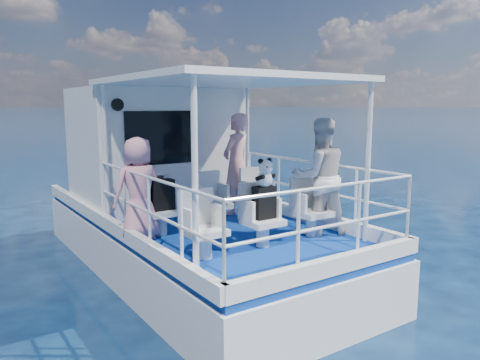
{
  "coord_description": "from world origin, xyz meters",
  "views": [
    {
      "loc": [
        -3.68,
        -6.0,
        2.78
      ],
      "look_at": [
        0.1,
        -0.4,
        1.71
      ],
      "focal_mm": 35.0,
      "sensor_mm": 36.0,
      "label": 1
    }
  ],
  "objects_px": {
    "passenger_port_fwd": "(139,189)",
    "panda": "(265,173)",
    "passenger_stbd_aft": "(320,177)",
    "backpack_center": "(264,202)"
  },
  "relations": [
    {
      "from": "passenger_stbd_aft",
      "to": "passenger_port_fwd",
      "type": "bearing_deg",
      "value": -5.88
    },
    {
      "from": "panda",
      "to": "passenger_port_fwd",
      "type": "bearing_deg",
      "value": 135.49
    },
    {
      "from": "passenger_port_fwd",
      "to": "passenger_stbd_aft",
      "type": "bearing_deg",
      "value": 151.31
    },
    {
      "from": "backpack_center",
      "to": "panda",
      "type": "relative_size",
      "value": 1.17
    },
    {
      "from": "panda",
      "to": "backpack_center",
      "type": "bearing_deg",
      "value": 72.58
    },
    {
      "from": "backpack_center",
      "to": "panda",
      "type": "height_order",
      "value": "panda"
    },
    {
      "from": "passenger_port_fwd",
      "to": "backpack_center",
      "type": "bearing_deg",
      "value": 134.87
    },
    {
      "from": "passenger_port_fwd",
      "to": "panda",
      "type": "xyz_separation_m",
      "value": [
        1.27,
        -1.25,
        0.28
      ]
    },
    {
      "from": "backpack_center",
      "to": "passenger_stbd_aft",
      "type": "bearing_deg",
      "value": 1.48
    },
    {
      "from": "passenger_stbd_aft",
      "to": "panda",
      "type": "height_order",
      "value": "passenger_stbd_aft"
    }
  ]
}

